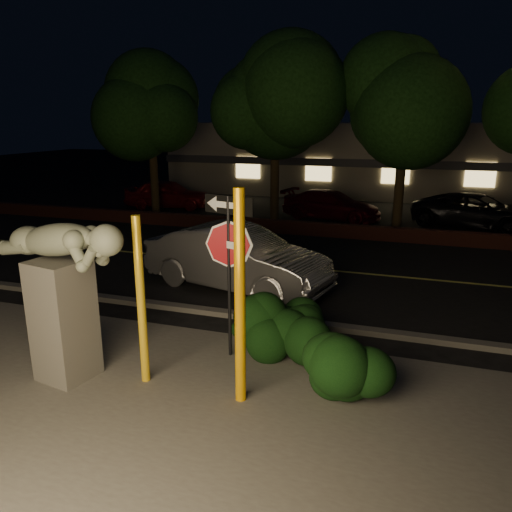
{
  "coord_description": "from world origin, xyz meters",
  "views": [
    {
      "loc": [
        3.2,
        -6.72,
        4.24
      ],
      "look_at": [
        0.23,
        2.37,
        1.6
      ],
      "focal_mm": 35.0,
      "sensor_mm": 36.0,
      "label": 1
    }
  ],
  "objects_px": {
    "yellow_pole_right": "(240,300)",
    "parked_car_darkred": "(331,205)",
    "yellow_pole_left": "(141,302)",
    "sculpture": "(62,282)",
    "parked_car_red": "(168,194)",
    "parked_car_dark": "(477,211)",
    "signpost": "(229,245)",
    "silver_sedan": "(237,258)"
  },
  "relations": [
    {
      "from": "yellow_pole_right",
      "to": "parked_car_dark",
      "type": "bearing_deg",
      "value": 72.66
    },
    {
      "from": "signpost",
      "to": "sculpture",
      "type": "height_order",
      "value": "signpost"
    },
    {
      "from": "yellow_pole_right",
      "to": "parked_car_dark",
      "type": "xyz_separation_m",
      "value": [
        4.64,
        14.87,
        -0.98
      ]
    },
    {
      "from": "yellow_pole_right",
      "to": "signpost",
      "type": "xyz_separation_m",
      "value": [
        -0.7,
        1.37,
        0.46
      ]
    },
    {
      "from": "signpost",
      "to": "silver_sedan",
      "type": "relative_size",
      "value": 0.61
    },
    {
      "from": "yellow_pole_left",
      "to": "yellow_pole_right",
      "type": "bearing_deg",
      "value": -2.06
    },
    {
      "from": "silver_sedan",
      "to": "parked_car_dark",
      "type": "bearing_deg",
      "value": -19.91
    },
    {
      "from": "signpost",
      "to": "parked_car_dark",
      "type": "bearing_deg",
      "value": 83.89
    },
    {
      "from": "parked_car_dark",
      "to": "yellow_pole_right",
      "type": "bearing_deg",
      "value": -179.49
    },
    {
      "from": "signpost",
      "to": "parked_car_red",
      "type": "height_order",
      "value": "signpost"
    },
    {
      "from": "parked_car_dark",
      "to": "parked_car_red",
      "type": "bearing_deg",
      "value": 106.67
    },
    {
      "from": "signpost",
      "to": "parked_car_red",
      "type": "xyz_separation_m",
      "value": [
        -8.54,
        13.78,
        -1.42
      ]
    },
    {
      "from": "silver_sedan",
      "to": "parked_car_red",
      "type": "distance_m",
      "value": 12.53
    },
    {
      "from": "signpost",
      "to": "parked_car_red",
      "type": "bearing_deg",
      "value": 137.24
    },
    {
      "from": "sculpture",
      "to": "silver_sedan",
      "type": "height_order",
      "value": "sculpture"
    },
    {
      "from": "yellow_pole_left",
      "to": "parked_car_red",
      "type": "height_order",
      "value": "yellow_pole_left"
    },
    {
      "from": "yellow_pole_left",
      "to": "parked_car_red",
      "type": "bearing_deg",
      "value": 116.52
    },
    {
      "from": "signpost",
      "to": "yellow_pole_left",
      "type": "bearing_deg",
      "value": -112.15
    },
    {
      "from": "parked_car_dark",
      "to": "signpost",
      "type": "bearing_deg",
      "value": 176.26
    },
    {
      "from": "silver_sedan",
      "to": "signpost",
      "type": "bearing_deg",
      "value": -147.99
    },
    {
      "from": "yellow_pole_right",
      "to": "parked_car_red",
      "type": "xyz_separation_m",
      "value": [
        -9.24,
        15.15,
        -0.96
      ]
    },
    {
      "from": "yellow_pole_left",
      "to": "parked_car_red",
      "type": "relative_size",
      "value": 0.69
    },
    {
      "from": "yellow_pole_right",
      "to": "signpost",
      "type": "bearing_deg",
      "value": 117.08
    },
    {
      "from": "yellow_pole_left",
      "to": "sculpture",
      "type": "relative_size",
      "value": 1.02
    },
    {
      "from": "parked_car_red",
      "to": "yellow_pole_right",
      "type": "bearing_deg",
      "value": -159.12
    },
    {
      "from": "sculpture",
      "to": "parked_car_red",
      "type": "height_order",
      "value": "sculpture"
    },
    {
      "from": "signpost",
      "to": "sculpture",
      "type": "bearing_deg",
      "value": -129.46
    },
    {
      "from": "yellow_pole_left",
      "to": "parked_car_dark",
      "type": "xyz_separation_m",
      "value": [
        6.35,
        14.81,
        -0.73
      ]
    },
    {
      "from": "yellow_pole_left",
      "to": "parked_car_darkred",
      "type": "relative_size",
      "value": 0.66
    },
    {
      "from": "yellow_pole_left",
      "to": "yellow_pole_right",
      "type": "xyz_separation_m",
      "value": [
        1.71,
        -0.06,
        0.25
      ]
    },
    {
      "from": "sculpture",
      "to": "parked_car_dark",
      "type": "relative_size",
      "value": 0.56
    },
    {
      "from": "signpost",
      "to": "silver_sedan",
      "type": "xyz_separation_m",
      "value": [
        -1.2,
        3.63,
        -1.31
      ]
    },
    {
      "from": "parked_car_dark",
      "to": "parked_car_darkred",
      "type": "bearing_deg",
      "value": 107.48
    },
    {
      "from": "yellow_pole_right",
      "to": "silver_sedan",
      "type": "distance_m",
      "value": 5.41
    },
    {
      "from": "yellow_pole_right",
      "to": "parked_car_darkred",
      "type": "xyz_separation_m",
      "value": [
        -1.19,
        14.9,
        -1.04
      ]
    },
    {
      "from": "yellow_pole_right",
      "to": "parked_car_darkred",
      "type": "bearing_deg",
      "value": 94.55
    },
    {
      "from": "sculpture",
      "to": "parked_car_darkred",
      "type": "relative_size",
      "value": 0.64
    },
    {
      "from": "yellow_pole_right",
      "to": "signpost",
      "type": "distance_m",
      "value": 1.6
    },
    {
      "from": "sculpture",
      "to": "parked_car_dark",
      "type": "distance_m",
      "value": 16.93
    },
    {
      "from": "parked_car_darkred",
      "to": "parked_car_dark",
      "type": "relative_size",
      "value": 0.87
    },
    {
      "from": "sculpture",
      "to": "parked_car_dark",
      "type": "height_order",
      "value": "sculpture"
    },
    {
      "from": "yellow_pole_left",
      "to": "sculpture",
      "type": "height_order",
      "value": "yellow_pole_left"
    }
  ]
}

